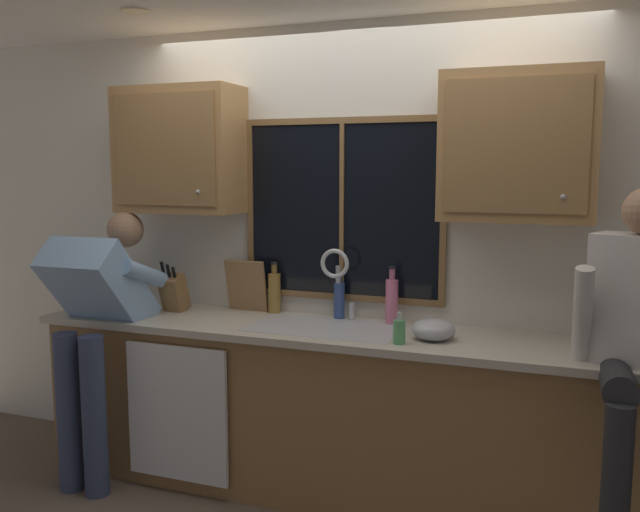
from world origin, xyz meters
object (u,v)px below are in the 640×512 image
(person_standing, at_px, (98,317))
(cutting_board, at_px, (246,286))
(knife_block, at_px, (174,293))
(bottle_amber_small, at_px, (274,292))
(mixing_bowl, at_px, (433,330))
(bottle_green_glass, at_px, (339,299))
(bottle_tall_clear, at_px, (392,300))
(soap_dispenser, at_px, (399,331))

(person_standing, distance_m, cutting_board, 0.84)
(knife_block, xyz_separation_m, bottle_amber_small, (0.57, 0.17, 0.01))
(mixing_bowl, xyz_separation_m, bottle_green_glass, (-0.58, 0.28, 0.06))
(knife_block, bearing_deg, cutting_board, 20.36)
(mixing_bowl, bearing_deg, person_standing, -172.44)
(knife_block, relative_size, cutting_board, 1.04)
(bottle_tall_clear, bearing_deg, person_standing, -162.15)
(bottle_tall_clear, relative_size, bottle_amber_small, 1.05)
(soap_dispenser, relative_size, bottle_amber_small, 0.54)
(knife_block, xyz_separation_m, cutting_board, (0.40, 0.15, 0.04))
(person_standing, bearing_deg, knife_block, 53.89)
(bottle_amber_small, bearing_deg, soap_dispenser, -26.68)
(mixing_bowl, distance_m, bottle_green_glass, 0.65)
(bottle_tall_clear, bearing_deg, bottle_green_glass, 176.00)
(mixing_bowl, relative_size, bottle_tall_clear, 0.69)
(mixing_bowl, distance_m, bottle_amber_small, 1.03)
(bottle_tall_clear, bearing_deg, soap_dispenser, -70.75)
(knife_block, xyz_separation_m, soap_dispenser, (1.42, -0.26, -0.05))
(cutting_board, xyz_separation_m, bottle_amber_small, (0.17, 0.02, -0.03))
(bottle_green_glass, xyz_separation_m, bottle_tall_clear, (0.31, -0.02, 0.02))
(soap_dispenser, xyz_separation_m, bottle_amber_small, (-0.85, 0.43, 0.06))
(person_standing, relative_size, soap_dispenser, 9.32)
(mixing_bowl, height_order, soap_dispenser, soap_dispenser)
(person_standing, bearing_deg, bottle_amber_small, 32.32)
(person_standing, distance_m, knife_block, 0.45)
(mixing_bowl, xyz_separation_m, bottle_amber_small, (-0.98, 0.29, 0.07))
(bottle_tall_clear, bearing_deg, mixing_bowl, -42.77)
(soap_dispenser, distance_m, bottle_tall_clear, 0.42)
(person_standing, bearing_deg, bottle_tall_clear, 17.85)
(soap_dispenser, bearing_deg, mixing_bowl, 45.51)
(knife_block, distance_m, bottle_amber_small, 0.60)
(mixing_bowl, xyz_separation_m, soap_dispenser, (-0.14, -0.14, 0.01))
(person_standing, relative_size, bottle_amber_small, 5.07)
(cutting_board, bearing_deg, bottle_tall_clear, -0.68)
(person_standing, relative_size, cutting_board, 4.88)
(knife_block, height_order, mixing_bowl, knife_block)
(person_standing, bearing_deg, bottle_green_glass, 22.76)
(person_standing, xyz_separation_m, cutting_board, (0.66, 0.51, 0.13))
(mixing_bowl, relative_size, bottle_amber_small, 0.72)
(knife_block, height_order, bottle_amber_small, knife_block)
(knife_block, bearing_deg, bottle_tall_clear, 6.14)
(person_standing, xyz_separation_m, knife_block, (0.26, 0.36, 0.09))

